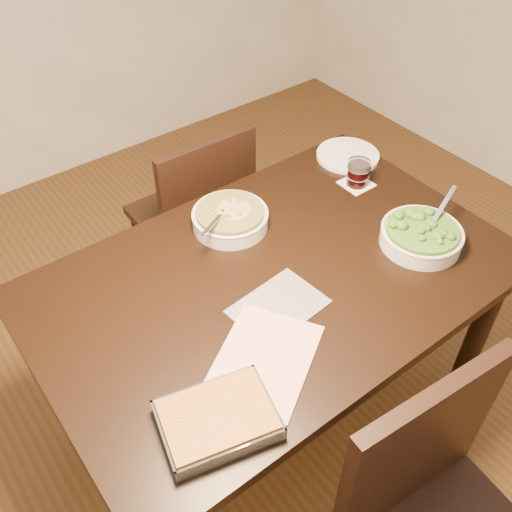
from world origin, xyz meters
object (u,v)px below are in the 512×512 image
Objects in this scene: stew_bowl at (230,218)px; broccoli_bowl at (421,235)px; wine_tumbler at (358,172)px; dinner_plate at (348,156)px; table at (275,297)px; baking_dish at (218,419)px; chair_far at (197,213)px.

stew_bowl is 0.60m from broccoli_bowl.
dinner_plate is (0.09, 0.14, -0.04)m from wine_tumbler.
table is 0.29m from stew_bowl.
baking_dish is at bearing -127.72° from stew_bowl.
stew_bowl reaches higher than table.
baking_dish is (-0.85, -0.14, -0.01)m from broccoli_bowl.
broccoli_bowl reaches higher than wine_tumbler.
wine_tumbler is 0.17m from dinner_plate.
broccoli_bowl is (0.44, -0.16, 0.13)m from table.
wine_tumbler is (0.51, 0.18, 0.15)m from table.
table is at bearing -151.97° from dinner_plate.
table is 0.70m from chair_far.
broccoli_bowl is 0.94m from chair_far.
table is at bearing 79.55° from chair_far.
table is at bearing -160.64° from wine_tumbler.
broccoli_bowl reaches higher than table.
broccoli_bowl is at bearing 23.21° from baking_dish.
dinner_plate is at bearing 5.70° from stew_bowl.
wine_tumbler is at bearing 41.69° from baking_dish.
stew_bowl is at bearing 66.40° from baking_dish.
table is 0.49m from broccoli_bowl.
broccoli_bowl is 0.51m from dinner_plate.
wine_tumbler reaches higher than baking_dish.
dinner_plate reaches higher than table.
dinner_plate is 0.64m from chair_far.
table is 1.62× the size of chair_far.
broccoli_bowl is 3.11× the size of wine_tumbler.
stew_bowl and wine_tumbler have the same top height.
stew_bowl is at bearing -174.30° from dinner_plate.
table is at bearing 159.54° from broccoli_bowl.
table is 4.95× the size of broccoli_bowl.
baking_dish reaches higher than table.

